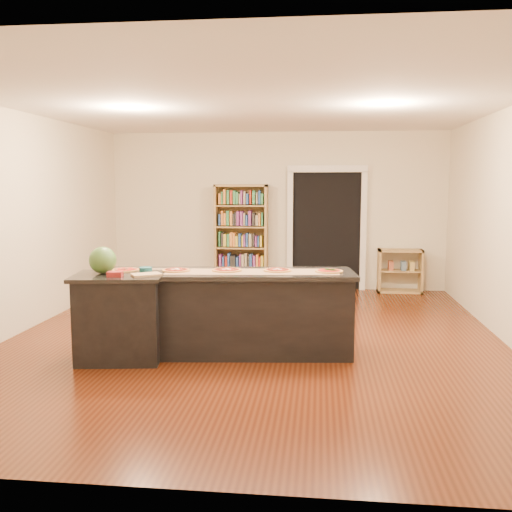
# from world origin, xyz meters

# --- Properties ---
(room) EXTENTS (6.00, 7.00, 2.80)m
(room) POSITION_xyz_m (0.00, 0.00, 1.40)
(room) COLOR beige
(room) RESTS_ON ground
(doorway) EXTENTS (1.40, 0.09, 2.21)m
(doorway) POSITION_xyz_m (0.90, 3.46, 1.20)
(doorway) COLOR black
(doorway) RESTS_ON room
(kitchen_island) EXTENTS (2.81, 0.76, 0.93)m
(kitchen_island) POSITION_xyz_m (-0.23, -0.62, 0.47)
(kitchen_island) COLOR black
(kitchen_island) RESTS_ON ground
(side_counter) EXTENTS (0.95, 0.69, 0.93)m
(side_counter) POSITION_xyz_m (-1.33, -0.99, 0.47)
(side_counter) COLOR black
(side_counter) RESTS_ON ground
(bookshelf) EXTENTS (0.94, 0.33, 1.88)m
(bookshelf) POSITION_xyz_m (-0.61, 3.28, 0.94)
(bookshelf) COLOR tan
(bookshelf) RESTS_ON ground
(low_shelf) EXTENTS (0.76, 0.32, 0.76)m
(low_shelf) POSITION_xyz_m (2.18, 3.29, 0.38)
(low_shelf) COLOR tan
(low_shelf) RESTS_ON ground
(waste_bin) EXTENTS (0.27, 0.27, 0.39)m
(waste_bin) POSITION_xyz_m (-0.26, 3.17, 0.20)
(waste_bin) COLOR #557CBD
(waste_bin) RESTS_ON ground
(kraft_paper) EXTENTS (2.47, 0.69, 0.00)m
(kraft_paper) POSITION_xyz_m (-0.23, -0.65, 0.93)
(kraft_paper) COLOR #936B4C
(kraft_paper) RESTS_ON kitchen_island
(watermelon) EXTENTS (0.29, 0.29, 0.29)m
(watermelon) POSITION_xyz_m (-1.52, -0.95, 1.08)
(watermelon) COLOR #144214
(watermelon) RESTS_ON side_counter
(cutting_board) EXTENTS (0.35, 0.32, 0.02)m
(cutting_board) POSITION_xyz_m (-1.02, -1.03, 0.94)
(cutting_board) COLOR tan
(cutting_board) RESTS_ON side_counter
(package_red) EXTENTS (0.16, 0.12, 0.05)m
(package_red) POSITION_xyz_m (-1.32, -1.14, 0.96)
(package_red) COLOR maroon
(package_red) RESTS_ON side_counter
(package_teal) EXTENTS (0.14, 0.14, 0.05)m
(package_teal) POSITION_xyz_m (-1.10, -0.80, 0.96)
(package_teal) COLOR #195966
(package_teal) RESTS_ON side_counter
(pizza_a) EXTENTS (0.32, 0.32, 0.02)m
(pizza_a) POSITION_xyz_m (-1.35, -0.72, 0.94)
(pizza_a) COLOR #BA8047
(pizza_a) RESTS_ON kitchen_island
(pizza_b) EXTENTS (0.32, 0.32, 0.02)m
(pizza_b) POSITION_xyz_m (-0.79, -0.67, 0.94)
(pizza_b) COLOR #BA8047
(pizza_b) RESTS_ON kitchen_island
(pizza_c) EXTENTS (0.32, 0.32, 0.02)m
(pizza_c) POSITION_xyz_m (-0.24, -0.60, 0.94)
(pizza_c) COLOR #BA8047
(pizza_c) RESTS_ON kitchen_island
(pizza_d) EXTENTS (0.32, 0.32, 0.02)m
(pizza_d) POSITION_xyz_m (0.32, -0.54, 0.94)
(pizza_d) COLOR #BA8047
(pizza_d) RESTS_ON kitchen_island
(pizza_e) EXTENTS (0.31, 0.31, 0.02)m
(pizza_e) POSITION_xyz_m (0.89, -0.55, 0.94)
(pizza_e) COLOR #BA8047
(pizza_e) RESTS_ON kitchen_island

